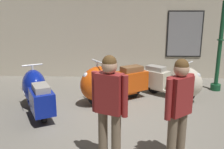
{
  "coord_description": "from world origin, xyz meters",
  "views": [
    {
      "loc": [
        0.07,
        -4.84,
        2.33
      ],
      "look_at": [
        -0.17,
        1.29,
        0.69
      ],
      "focal_mm": 40.56,
      "sensor_mm": 36.0,
      "label": 1
    }
  ],
  "objects": [
    {
      "name": "showroom_back_wall",
      "position": [
        0.01,
        3.66,
        1.68
      ],
      "size": [
        18.0,
        0.24,
        3.36
      ],
      "color": "#BCB29E",
      "rests_on": "ground"
    },
    {
      "name": "ground_plane",
      "position": [
        0.0,
        0.0,
        0.0
      ],
      "size": [
        60.0,
        60.0,
        0.0
      ],
      "primitive_type": "plane",
      "color": "slate"
    },
    {
      "name": "lamppost",
      "position": [
        2.8,
        2.27,
        1.71
      ],
      "size": [
        0.33,
        0.33,
        2.81
      ],
      "color": "#144728",
      "rests_on": "ground"
    },
    {
      "name": "scooter_1",
      "position": [
        -0.23,
        1.14,
        0.51
      ],
      "size": [
        1.81,
        1.44,
        1.12
      ],
      "rotation": [
        0.0,
        0.0,
        -2.56
      ],
      "color": "black",
      "rests_on": "ground"
    },
    {
      "name": "visitor_0",
      "position": [
        -0.1,
        -1.41,
        0.98
      ],
      "size": [
        0.53,
        0.38,
        1.69
      ],
      "rotation": [
        0.0,
        0.0,
        1.16
      ],
      "color": "black",
      "rests_on": "ground"
    },
    {
      "name": "scooter_2",
      "position": [
        1.49,
        1.52,
        0.46
      ],
      "size": [
        1.59,
        1.41,
        1.02
      ],
      "rotation": [
        0.0,
        0.0,
        -0.68
      ],
      "color": "black",
      "rests_on": "ground"
    },
    {
      "name": "visitor_1",
      "position": [
        0.91,
        -1.38,
        0.95
      ],
      "size": [
        0.45,
        0.41,
        1.64
      ],
      "rotation": [
        0.0,
        0.0,
        2.25
      ],
      "color": "black",
      "rests_on": "ground"
    },
    {
      "name": "scooter_0",
      "position": [
        -1.87,
        0.56,
        0.48
      ],
      "size": [
        1.23,
        1.73,
        1.04
      ],
      "rotation": [
        0.0,
        0.0,
        2.06
      ],
      "color": "black",
      "rests_on": "ground"
    }
  ]
}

